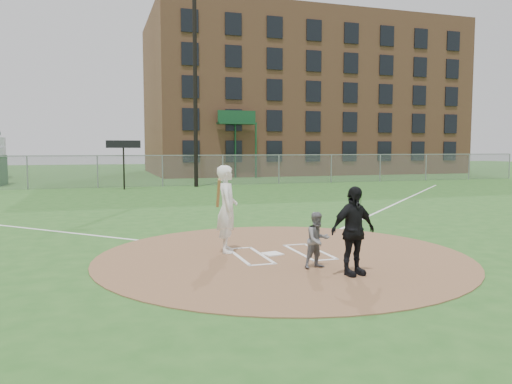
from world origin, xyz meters
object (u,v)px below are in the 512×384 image
object	(u,v)px
home_plate	(272,254)
batter_at_plate	(227,209)
catcher	(318,240)
umpire	(353,231)

from	to	relation	value
home_plate	batter_at_plate	bearing A→B (deg)	147.62
catcher	batter_at_plate	world-z (taller)	batter_at_plate
home_plate	umpire	distance (m)	2.52
catcher	umpire	bearing A→B (deg)	-72.10
catcher	umpire	distance (m)	0.87
home_plate	batter_at_plate	world-z (taller)	batter_at_plate
umpire	batter_at_plate	bearing A→B (deg)	111.21
catcher	umpire	world-z (taller)	umpire
batter_at_plate	umpire	bearing A→B (deg)	-57.62
catcher	home_plate	bearing A→B (deg)	95.00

